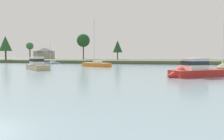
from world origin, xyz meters
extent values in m
cube|color=#4C563D|center=(0.00, 102.37, 0.64)|extent=(203.98, 47.91, 1.28)
cube|color=orange|center=(-11.98, 58.53, 0.17)|extent=(10.05, 6.66, 1.91)
cube|color=#CCB78E|center=(-11.98, 58.53, 1.15)|extent=(9.38, 6.11, 0.04)
cube|color=silver|center=(-11.53, 58.32, 1.46)|extent=(2.70, 2.52, 0.59)
cylinder|color=silver|center=(-12.69, 58.86, 7.70)|extent=(0.20, 0.20, 13.08)
cylinder|color=silver|center=(-10.91, 58.03, 1.85)|extent=(3.62, 1.80, 0.16)
cylinder|color=silver|center=(-10.91, 58.03, 1.90)|extent=(3.25, 1.62, 0.14)
cylinder|color=#999999|center=(-14.46, 59.69, 7.68)|extent=(3.57, 1.68, 13.03)
cube|color=#B2231E|center=(13.80, 31.65, 0.27)|extent=(9.60, 8.18, 1.87)
cone|color=#B2231E|center=(9.97, 28.92, 0.27)|extent=(3.89, 3.98, 3.01)
cube|color=silver|center=(13.80, 31.65, 1.18)|extent=(9.83, 8.39, 0.05)
cube|color=silver|center=(13.28, 31.28, 2.11)|extent=(4.42, 4.22, 1.80)
cube|color=#19232D|center=(13.28, 31.28, 2.29)|extent=(4.50, 4.30, 0.65)
cube|color=beige|center=(13.28, 31.28, 3.04)|extent=(5.01, 4.81, 0.06)
cylinder|color=silver|center=(13.28, 31.28, 4.03)|extent=(0.03, 0.03, 1.92)
cube|color=#669ECC|center=(-33.99, 71.98, 0.09)|extent=(4.37, 6.49, 0.97)
cube|color=#CCB78E|center=(-33.99, 71.98, 0.59)|extent=(4.03, 6.06, 0.04)
cube|color=silver|center=(-33.84, 72.26, 0.80)|extent=(1.55, 1.73, 0.39)
cylinder|color=silver|center=(-34.23, 71.51, 4.59)|extent=(0.13, 0.13, 7.97)
cylinder|color=silver|center=(-33.64, 72.67, 1.10)|extent=(1.28, 2.36, 0.10)
cylinder|color=silver|center=(-33.64, 72.67, 1.15)|extent=(1.20, 2.14, 0.14)
cylinder|color=#999999|center=(-34.83, 70.36, 4.57)|extent=(1.21, 2.33, 7.92)
cube|color=brown|center=(22.18, 52.40, 0.10)|extent=(3.94, 8.37, 1.15)
cube|color=#CCB78E|center=(22.18, 52.40, 0.70)|extent=(3.58, 7.84, 0.04)
cube|color=silver|center=(22.10, 52.01, 0.96)|extent=(1.79, 2.05, 0.48)
cylinder|color=silver|center=(22.33, 53.03, 6.32)|extent=(0.16, 0.16, 11.21)
cylinder|color=silver|center=(21.97, 51.46, 1.30)|extent=(0.83, 3.18, 0.13)
cylinder|color=silver|center=(21.97, 51.46, 1.35)|extent=(0.77, 2.87, 0.14)
cylinder|color=#999999|center=(22.68, 54.61, 6.30)|extent=(0.72, 3.17, 11.17)
cube|color=tan|center=(-21.54, 41.32, 0.27)|extent=(9.10, 8.78, 1.88)
cone|color=tan|center=(-25.00, 44.54, 0.27)|extent=(3.90, 3.91, 2.88)
cube|color=black|center=(-21.54, 41.32, 1.18)|extent=(9.33, 9.01, 0.05)
cube|color=silver|center=(-22.01, 41.76, 2.12)|extent=(4.34, 4.29, 1.82)
cube|color=#19232D|center=(-22.01, 41.76, 2.30)|extent=(4.43, 4.38, 0.66)
cube|color=beige|center=(-22.01, 41.76, 3.06)|extent=(4.93, 4.88, 0.06)
cylinder|color=silver|center=(-22.01, 41.76, 3.89)|extent=(0.03, 0.03, 1.60)
sphere|color=white|center=(-27.15, 58.39, 0.08)|extent=(0.47, 0.47, 0.47)
torus|color=#333338|center=(-27.15, 58.39, 0.36)|extent=(0.12, 0.12, 0.02)
sphere|color=red|center=(1.22, 65.94, 0.06)|extent=(0.34, 0.34, 0.34)
torus|color=#333338|center=(1.22, 65.94, 0.27)|extent=(0.12, 0.12, 0.02)
cylinder|color=brown|center=(-57.81, 94.48, 4.23)|extent=(0.59, 0.59, 5.90)
sphere|color=#336B38|center=(-57.81, 94.48, 7.99)|extent=(3.60, 3.60, 3.60)
cylinder|color=brown|center=(-31.42, 99.85, 5.24)|extent=(0.58, 0.58, 7.92)
sphere|color=#1E4723|center=(-31.42, 99.85, 10.66)|extent=(6.49, 6.49, 6.49)
cylinder|color=brown|center=(-13.94, 99.39, 4.10)|extent=(0.53, 0.53, 5.64)
cone|color=#1E4723|center=(-13.94, 99.39, 7.57)|extent=(4.71, 4.71, 5.76)
cylinder|color=brown|center=(-64.69, 85.33, 4.69)|extent=(0.72, 0.72, 6.82)
cone|color=#235128|center=(-64.69, 85.33, 8.89)|extent=(5.72, 5.72, 6.99)
cube|color=#9E998E|center=(-57.91, 108.64, 3.44)|extent=(7.64, 9.97, 4.32)
pyramid|color=#47474C|center=(-57.91, 108.64, 6.57)|extent=(8.25, 10.76, 1.94)
camera|label=1|loc=(8.74, -8.69, 3.66)|focal=36.93mm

